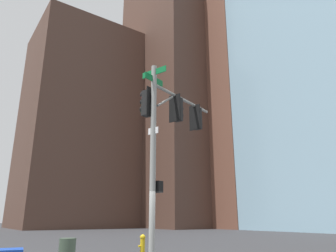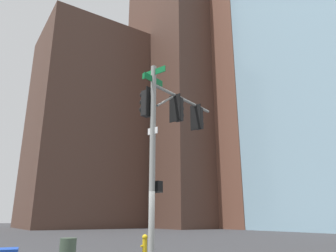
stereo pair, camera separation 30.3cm
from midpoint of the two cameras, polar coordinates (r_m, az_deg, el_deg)
signal_pole_assembly at (r=12.26m, az=-0.70°, el=-0.10°), size 4.35×1.86×7.26m
fire_hydrant at (r=15.66m, az=-5.26°, el=-20.55°), size 0.34×0.26×0.87m
building_brick_nearside at (r=59.28m, az=-15.79°, el=0.07°), size 18.86×16.89×35.55m
building_brick_midblock at (r=61.02m, az=10.97°, el=2.74°), size 17.06×16.66×42.58m
building_glass_tower at (r=67.73m, az=18.34°, el=20.25°), size 24.42×33.17×82.24m
building_brick_farside at (r=64.91m, az=4.36°, el=6.49°), size 23.68×19.30×53.58m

